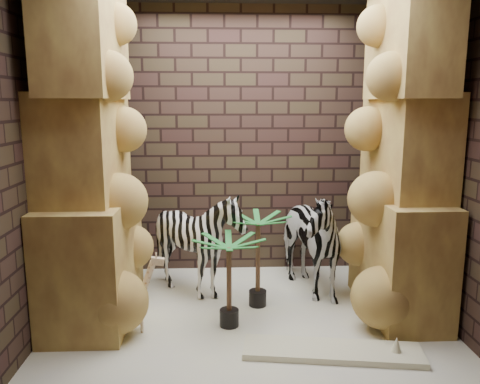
{
  "coord_description": "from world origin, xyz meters",
  "views": [
    {
      "loc": [
        -0.26,
        -4.21,
        1.95
      ],
      "look_at": [
        -0.06,
        0.15,
        1.13
      ],
      "focal_mm": 35.83,
      "sensor_mm": 36.0,
      "label": 1
    }
  ],
  "objects_px": {
    "zebra_left": "(198,248)",
    "palm_front": "(258,260)",
    "zebra_right": "(303,230)",
    "surfboard": "(332,351)",
    "palm_back": "(229,282)",
    "giraffe_toy": "(130,293)"
  },
  "relations": [
    {
      "from": "zebra_right",
      "to": "zebra_left",
      "type": "xyz_separation_m",
      "value": [
        -1.07,
        -0.07,
        -0.15
      ]
    },
    {
      "from": "palm_front",
      "to": "palm_back",
      "type": "relative_size",
      "value": 1.12
    },
    {
      "from": "palm_front",
      "to": "surfboard",
      "type": "height_order",
      "value": "palm_front"
    },
    {
      "from": "zebra_left",
      "to": "giraffe_toy",
      "type": "distance_m",
      "value": 0.97
    },
    {
      "from": "palm_front",
      "to": "palm_back",
      "type": "bearing_deg",
      "value": -124.31
    },
    {
      "from": "giraffe_toy",
      "to": "palm_back",
      "type": "xyz_separation_m",
      "value": [
        0.85,
        0.08,
        0.05
      ]
    },
    {
      "from": "palm_back",
      "to": "surfboard",
      "type": "height_order",
      "value": "palm_back"
    },
    {
      "from": "zebra_left",
      "to": "palm_front",
      "type": "distance_m",
      "value": 0.65
    },
    {
      "from": "zebra_right",
      "to": "surfboard",
      "type": "height_order",
      "value": "zebra_right"
    },
    {
      "from": "zebra_left",
      "to": "zebra_right",
      "type": "bearing_deg",
      "value": 0.31
    },
    {
      "from": "zebra_left",
      "to": "giraffe_toy",
      "type": "height_order",
      "value": "zebra_left"
    },
    {
      "from": "zebra_left",
      "to": "palm_back",
      "type": "bearing_deg",
      "value": -70.82
    },
    {
      "from": "palm_front",
      "to": "surfboard",
      "type": "distance_m",
      "value": 1.16
    },
    {
      "from": "palm_back",
      "to": "surfboard",
      "type": "bearing_deg",
      "value": -33.4
    },
    {
      "from": "zebra_left",
      "to": "palm_front",
      "type": "height_order",
      "value": "zebra_left"
    },
    {
      "from": "palm_front",
      "to": "palm_back",
      "type": "distance_m",
      "value": 0.51
    },
    {
      "from": "palm_back",
      "to": "surfboard",
      "type": "xyz_separation_m",
      "value": [
        0.8,
        -0.53,
        -0.38
      ]
    },
    {
      "from": "zebra_right",
      "to": "zebra_left",
      "type": "height_order",
      "value": "zebra_right"
    },
    {
      "from": "zebra_left",
      "to": "giraffe_toy",
      "type": "relative_size",
      "value": 1.56
    },
    {
      "from": "zebra_left",
      "to": "surfboard",
      "type": "xyz_separation_m",
      "value": [
        1.09,
        -1.23,
        -0.48
      ]
    },
    {
      "from": "palm_front",
      "to": "palm_back",
      "type": "xyz_separation_m",
      "value": [
        -0.29,
        -0.42,
        -0.05
      ]
    },
    {
      "from": "giraffe_toy",
      "to": "surfboard",
      "type": "distance_m",
      "value": 1.73
    }
  ]
}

